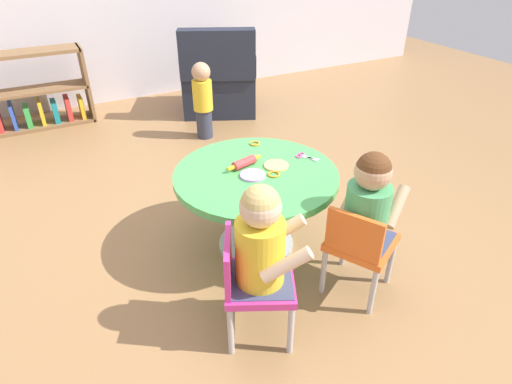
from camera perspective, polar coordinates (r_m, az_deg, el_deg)
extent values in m
plane|color=#9E7247|center=(2.59, 0.00, -7.09)|extent=(10.00, 10.00, 0.00)
cylinder|color=silver|center=(2.58, 0.00, -6.83)|extent=(0.44, 0.44, 0.03)
cylinder|color=silver|center=(2.45, 0.00, -2.89)|extent=(0.12, 0.12, 0.46)
cylinder|color=#4CB259|center=(2.32, 0.00, 2.21)|extent=(0.89, 0.89, 0.04)
cylinder|color=#B7B7BC|center=(1.96, 4.64, -17.80)|extent=(0.03, 0.03, 0.28)
cylinder|color=#B7B7BC|center=(2.13, 3.95, -12.48)|extent=(0.03, 0.03, 0.28)
cylinder|color=#B7B7BC|center=(1.95, -3.38, -17.99)|extent=(0.03, 0.03, 0.28)
cylinder|color=#B7B7BC|center=(2.13, -3.22, -12.63)|extent=(0.03, 0.03, 0.28)
cube|color=#CC338C|center=(1.92, 0.52, -11.93)|extent=(0.40, 0.40, 0.04)
cube|color=#CC338C|center=(1.84, -3.73, -9.10)|extent=(0.14, 0.25, 0.22)
cube|color=#3F4772|center=(1.92, 0.52, -11.88)|extent=(0.37, 0.36, 0.04)
cylinder|color=yellow|center=(1.81, 0.55, -7.99)|extent=(0.21, 0.21, 0.30)
sphere|color=beige|center=(1.67, 0.58, -2.01)|extent=(0.17, 0.17, 0.17)
sphere|color=tan|center=(1.66, 0.59, -1.65)|extent=(0.16, 0.16, 0.16)
cylinder|color=beige|center=(1.71, 4.07, -9.65)|extent=(0.22, 0.14, 0.17)
cylinder|color=beige|center=(1.88, 3.48, -5.21)|extent=(0.22, 0.14, 0.17)
cylinder|color=#B7B7BC|center=(2.37, 17.47, -8.83)|extent=(0.03, 0.03, 0.28)
cylinder|color=#B7B7BC|center=(2.42, 11.66, -6.83)|extent=(0.03, 0.03, 0.28)
cylinder|color=#B7B7BC|center=(2.18, 15.28, -12.68)|extent=(0.03, 0.03, 0.28)
cylinder|color=#B7B7BC|center=(2.23, 8.97, -10.38)|extent=(0.03, 0.03, 0.28)
cube|color=orange|center=(2.20, 13.86, -6.50)|extent=(0.41, 0.41, 0.04)
cube|color=orange|center=(2.02, 12.92, -5.68)|extent=(0.15, 0.25, 0.22)
cube|color=#3F4772|center=(2.20, 13.87, -6.46)|extent=(0.37, 0.36, 0.04)
cylinder|color=#4CA566|center=(2.10, 14.46, -2.81)|extent=(0.21, 0.21, 0.30)
sphere|color=tan|center=(1.98, 15.32, 2.59)|extent=(0.17, 0.17, 0.17)
sphere|color=#593319|center=(1.97, 15.37, 2.92)|extent=(0.16, 0.16, 0.16)
cylinder|color=tan|center=(2.14, 18.22, -1.88)|extent=(0.21, 0.15, 0.17)
cylinder|color=tan|center=(2.19, 12.81, -0.17)|extent=(0.21, 0.15, 0.17)
cube|color=olive|center=(4.54, -21.66, 13.33)|extent=(0.03, 0.28, 0.70)
cube|color=olive|center=(4.63, -26.31, 8.11)|extent=(0.90, 0.28, 0.03)
cube|color=olive|center=(4.52, -27.32, 11.96)|extent=(0.90, 0.28, 0.02)
cube|color=olive|center=(4.44, -28.41, 15.98)|extent=(0.90, 0.28, 0.03)
cube|color=blue|center=(4.59, -29.64, 8.84)|extent=(0.03, 0.20, 0.23)
cube|color=green|center=(4.59, -28.10, 8.97)|extent=(0.05, 0.20, 0.19)
cube|color=yellow|center=(4.58, -26.69, 9.57)|extent=(0.03, 0.20, 0.23)
cube|color=teal|center=(4.59, -25.17, 9.76)|extent=(0.05, 0.20, 0.20)
cube|color=red|center=(4.59, -23.72, 10.24)|extent=(0.04, 0.20, 0.22)
cube|color=yellow|center=(4.60, -22.22, 10.49)|extent=(0.04, 0.20, 0.20)
cube|color=#232838|center=(4.55, -4.85, 13.44)|extent=(0.93, 0.93, 0.40)
cube|color=#232838|center=(4.15, -5.17, 17.75)|extent=(0.70, 0.43, 0.45)
cube|color=#232838|center=(4.46, -1.00, 17.22)|extent=(0.35, 0.59, 0.20)
cube|color=#232838|center=(4.48, -9.03, 16.90)|extent=(0.35, 0.59, 0.20)
cylinder|color=#33384C|center=(3.90, -6.88, 9.06)|extent=(0.14, 0.14, 0.26)
cylinder|color=yellow|center=(3.81, -7.14, 12.67)|extent=(0.17, 0.17, 0.26)
sphere|color=tan|center=(3.75, -7.35, 15.58)|extent=(0.16, 0.16, 0.16)
cylinder|color=#D83F3F|center=(2.35, -1.60, 3.93)|extent=(0.15, 0.08, 0.05)
cylinder|color=yellow|center=(2.41, 0.07, 4.62)|extent=(0.05, 0.03, 0.02)
cylinder|color=yellow|center=(2.30, -3.34, 3.19)|extent=(0.05, 0.03, 0.02)
cube|color=silver|center=(2.47, 7.13, 4.53)|extent=(0.08, 0.09, 0.01)
cube|color=silver|center=(2.47, 7.13, 4.53)|extent=(0.05, 0.11, 0.01)
torus|color=#D83F99|center=(2.48, 5.70, 4.72)|extent=(0.05, 0.05, 0.01)
torus|color=#D83F99|center=(2.51, 6.08, 5.04)|extent=(0.05, 0.05, 0.01)
cylinder|color=#F2CC72|center=(2.37, 2.70, 3.54)|extent=(0.14, 0.14, 0.01)
cylinder|color=#CC99E5|center=(2.27, -0.44, 2.24)|extent=(0.14, 0.14, 0.01)
torus|color=orange|center=(2.28, 2.37, 2.37)|extent=(0.07, 0.07, 0.01)
torus|color=orange|center=(2.62, -0.19, 6.48)|extent=(0.06, 0.06, 0.01)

